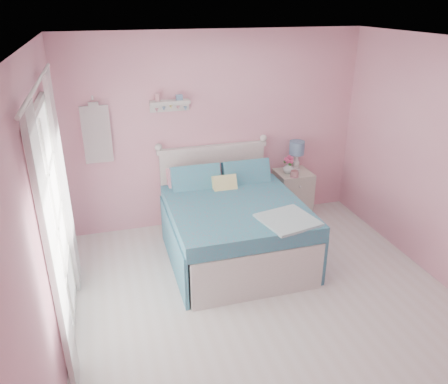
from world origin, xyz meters
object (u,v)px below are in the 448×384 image
table_lamp (297,150)px  bed (232,225)px  teacup (294,174)px  vase (289,168)px  nightstand (292,194)px

table_lamp → bed: bearing=-145.9°
teacup → vase: bearing=98.6°
bed → vase: 1.31m
table_lamp → vase: 0.28m
bed → teacup: size_ratio=17.55×
bed → vase: bearing=34.1°
nightstand → teacup: teacup is taller
table_lamp → teacup: size_ratio=3.79×
bed → table_lamp: 1.56m
nightstand → bed: bearing=-147.4°
bed → teacup: bearing=27.6°
vase → teacup: (0.02, -0.15, -0.04)m
bed → vase: (1.04, 0.71, 0.38)m
nightstand → table_lamp: 0.65m
table_lamp → vase: table_lamp is taller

